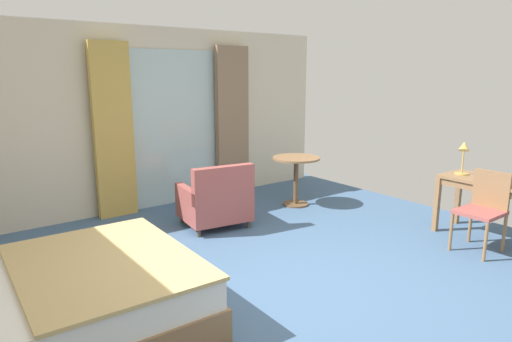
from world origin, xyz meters
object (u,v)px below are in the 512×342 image
object	(u,v)px
desk_chair	(484,206)
round_cafe_table	(296,170)
bed	(55,303)
writing_desk	(507,190)
desk_lamp	(464,152)
armchair_by_window	(216,202)

from	to	relation	value
desk_chair	round_cafe_table	distance (m)	2.60
bed	round_cafe_table	world-z (taller)	bed
writing_desk	round_cafe_table	size ratio (longest dim) A/B	1.99
bed	desk_chair	xyz separation A→B (m)	(4.24, -1.08, 0.23)
round_cafe_table	bed	bearing A→B (deg)	-158.58
desk_chair	desk_lamp	xyz separation A→B (m)	(0.31, 0.45, 0.52)
desk_lamp	round_cafe_table	xyz separation A→B (m)	(-0.78, 2.11, -0.48)
desk_chair	armchair_by_window	distance (m)	3.14
writing_desk	armchair_by_window	world-z (taller)	armchair_by_window
bed	writing_desk	world-z (taller)	bed
writing_desk	round_cafe_table	distance (m)	2.75
desk_lamp	round_cafe_table	size ratio (longest dim) A/B	0.62
bed	writing_desk	size ratio (longest dim) A/B	1.40
writing_desk	desk_lamp	world-z (taller)	desk_lamp
bed	armchair_by_window	distance (m)	2.67
writing_desk	round_cafe_table	xyz separation A→B (m)	(-0.87, 2.61, -0.09)
armchair_by_window	bed	bearing A→B (deg)	-148.98
desk_chair	round_cafe_table	xyz separation A→B (m)	(-0.47, 2.56, 0.04)
bed	armchair_by_window	bearing A→B (deg)	31.02
bed	desk_lamp	size ratio (longest dim) A/B	4.53
desk_lamp	armchair_by_window	xyz separation A→B (m)	(-2.26, 2.00, -0.69)
bed	writing_desk	xyz separation A→B (m)	(4.64, -1.13, 0.36)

